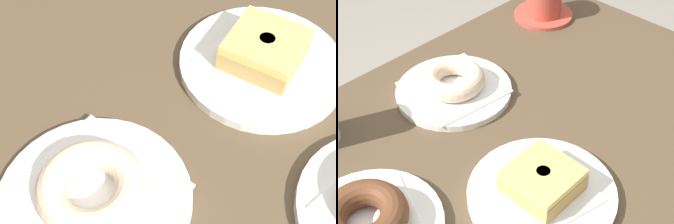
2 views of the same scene
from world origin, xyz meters
TOP-DOWN VIEW (x-y plane):
  - table at (0.00, 0.00)m, footprint 1.11×0.67m
  - plate_glazed_square at (-0.01, -0.12)m, footprint 0.22×0.22m
  - napkin_glazed_square at (-0.01, -0.12)m, footprint 0.16×0.16m
  - donut_glazed_square at (-0.01, -0.12)m, footprint 0.09×0.09m
  - plate_sugar_ring at (0.07, 0.16)m, footprint 0.22×0.22m
  - napkin_sugar_ring at (0.07, 0.16)m, footprint 0.18×0.18m
  - donut_sugar_ring at (0.07, 0.16)m, footprint 0.12×0.12m

SIDE VIEW (x-z plane):
  - table at x=0.00m, z-range 0.24..0.96m
  - plate_sugar_ring at x=0.07m, z-range 0.72..0.73m
  - plate_glazed_square at x=-0.01m, z-range 0.72..0.74m
  - napkin_sugar_ring at x=0.07m, z-range 0.73..0.74m
  - napkin_glazed_square at x=-0.01m, z-range 0.74..0.74m
  - donut_sugar_ring at x=0.07m, z-range 0.74..0.77m
  - donut_glazed_square at x=-0.01m, z-range 0.74..0.78m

